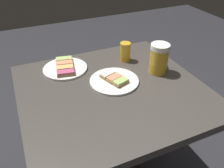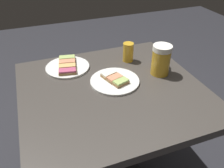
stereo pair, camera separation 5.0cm
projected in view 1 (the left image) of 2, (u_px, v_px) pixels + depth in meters
cafe_table at (112, 114)px, 1.11m from camera, size 0.75×0.79×0.74m
plate_near at (114, 80)px, 1.06m from camera, size 0.23×0.23×0.03m
plate_far at (65, 68)px, 1.15m from camera, size 0.22×0.22×0.03m
beer_mug at (159, 58)px, 1.10m from camera, size 0.13×0.11×0.15m
beer_glass_small at (125, 52)px, 1.21m from camera, size 0.05×0.05×0.10m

